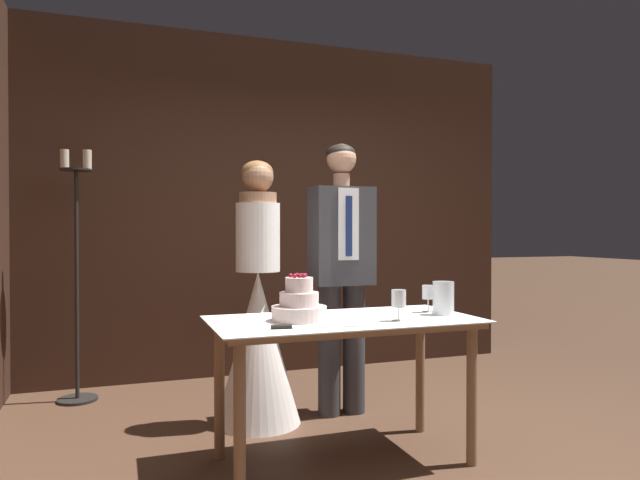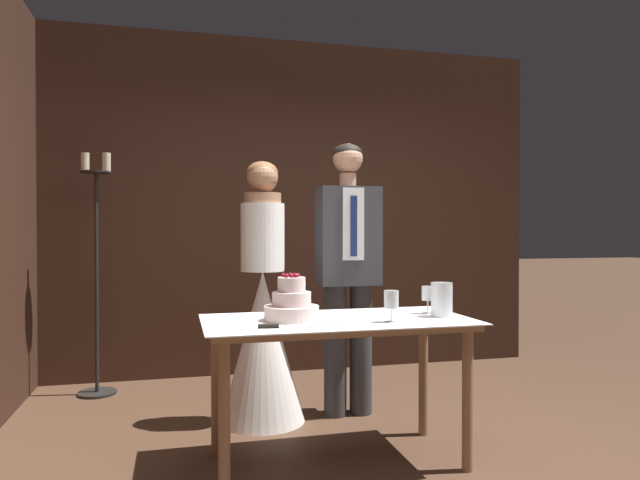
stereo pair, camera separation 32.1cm
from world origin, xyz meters
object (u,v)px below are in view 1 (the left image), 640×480
wine_glass_near (399,300)px  bride (258,327)px  hurricane_candle (443,299)px  groom (341,264)px  wine_glass_middle (428,294)px  candle_stand (77,282)px  cake_table (344,336)px  cake_knife (297,327)px  tiered_cake (299,305)px

wine_glass_near → bride: (-0.52, 0.91, -0.25)m
hurricane_candle → groom: 0.86m
wine_glass_near → wine_glass_middle: bearing=37.0°
hurricane_candle → candle_stand: size_ratio=0.10×
cake_table → cake_knife: size_ratio=3.37×
wine_glass_near → bride: bride is taller
cake_knife → wine_glass_near: 0.57m
cake_knife → bride: 0.97m
wine_glass_near → candle_stand: candle_stand is taller
tiered_cake → groom: size_ratio=0.16×
cake_table → wine_glass_middle: bearing=6.7°
bride → candle_stand: candle_stand is taller
hurricane_candle → groom: (-0.29, 0.80, 0.15)m
cake_table → tiered_cake: (-0.24, 0.01, 0.18)m
bride → wine_glass_near: bearing=-60.3°
tiered_cake → groom: bearing=54.2°
wine_glass_middle → bride: (-0.83, 0.68, -0.25)m
cake_table → wine_glass_near: bearing=-35.5°
hurricane_candle → bride: bride is taller
tiered_cake → cake_knife: (-0.08, -0.22, -0.07)m
groom → hurricane_candle: bearing=-70.2°
cake_table → wine_glass_middle: wine_glass_middle is taller
cake_table → wine_glass_middle: (0.55, 0.06, 0.20)m
wine_glass_middle → hurricane_candle: size_ratio=0.84×
cake_knife → tiered_cake: bearing=78.5°
wine_glass_near → bride: bearing=119.7°
bride → tiered_cake: bearing=-86.7°
cake_knife → hurricane_candle: bearing=17.9°
tiered_cake → wine_glass_middle: tiered_cake is taller
cake_knife → hurricane_candle: size_ratio=2.27×
hurricane_candle → candle_stand: 2.61m
cake_knife → groom: 1.16m
cake_table → candle_stand: candle_stand is taller
cake_knife → wine_glass_near: size_ratio=2.59×
cake_knife → wine_glass_middle: bearing=25.6°
cake_table → wine_glass_near: (0.24, -0.17, 0.20)m
groom → cake_table: bearing=-110.9°
wine_glass_near → candle_stand: size_ratio=0.09×
cake_knife → hurricane_candle: 0.91m
bride → wine_glass_middle: bearing=-39.3°
groom → candle_stand: (-1.69, 0.91, -0.15)m
wine_glass_middle → groom: groom is taller
cake_knife → wine_glass_middle: (0.87, 0.27, 0.10)m
bride → groom: size_ratio=0.93×
hurricane_candle → candle_stand: (-1.97, 1.71, 0.01)m
hurricane_candle → bride: size_ratio=0.11×
wine_glass_near → candle_stand: bearing=132.0°
wine_glass_near → wine_glass_middle: 0.39m
tiered_cake → bride: bride is taller
wine_glass_middle → candle_stand: candle_stand is taller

